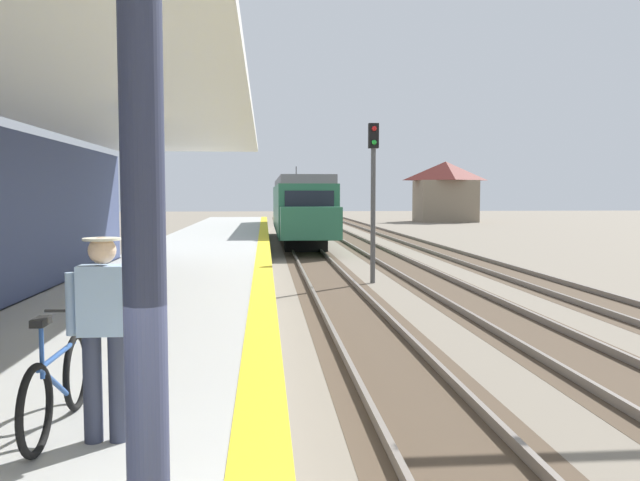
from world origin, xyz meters
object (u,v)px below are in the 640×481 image
Objects in this scene: approaching_train at (300,207)px; commuter_person at (104,327)px; rail_signal_post at (373,186)px; bicycle_beside_commuter at (58,386)px; distant_trackside_house at (445,190)px.

approaching_train is 11.74× the size of commuter_person.
rail_signal_post reaches higher than commuter_person.
bicycle_beside_commuter is 0.35× the size of rail_signal_post.
bicycle_beside_commuter is at bearing 149.69° from commuter_person.
commuter_person is 65.80m from distant_trackside_house.
commuter_person is 0.92× the size of bicycle_beside_commuter.
bicycle_beside_commuter is at bearing -108.97° from rail_signal_post.
distant_trackside_house is at bearing 71.51° from rail_signal_post.
approaching_train reaches higher than bicycle_beside_commuter.
approaching_train is 33.95m from commuter_person.
commuter_person is 0.25× the size of distant_trackside_house.
approaching_train is at bearing 84.24° from commuter_person.
distant_trackside_house is (20.96, 62.24, 2.04)m from bicycle_beside_commuter.
commuter_person is at bearing -30.31° from bicycle_beside_commuter.
commuter_person is at bearing -108.16° from distant_trackside_house.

